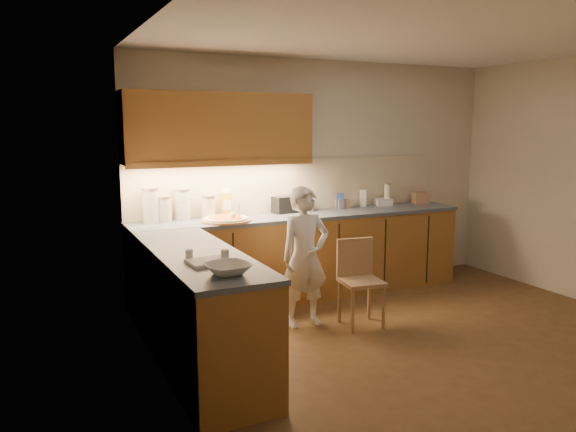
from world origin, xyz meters
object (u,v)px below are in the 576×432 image
object	(u,v)px
toaster	(286,204)
child	(305,257)
pizza_on_board	(226,219)
oil_jug	(226,204)
wooden_chair	(359,276)

from	to	relation	value
toaster	child	bearing A→B (deg)	-114.69
child	toaster	world-z (taller)	child
pizza_on_board	child	distance (m)	0.94
child	oil_jug	distance (m)	1.17
oil_jug	toaster	bearing A→B (deg)	-3.57
oil_jug	wooden_chair	bearing A→B (deg)	-54.27
pizza_on_board	toaster	xyz separation A→B (m)	(0.78, 0.25, 0.07)
oil_jug	pizza_on_board	bearing A→B (deg)	-109.05
wooden_chair	toaster	bearing A→B (deg)	108.30
pizza_on_board	oil_jug	world-z (taller)	oil_jug
wooden_chair	oil_jug	distance (m)	1.62
pizza_on_board	toaster	bearing A→B (deg)	17.97
wooden_chair	toaster	world-z (taller)	toaster
child	toaster	xyz separation A→B (m)	(0.26, 0.98, 0.35)
child	toaster	size ratio (longest dim) A/B	4.30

